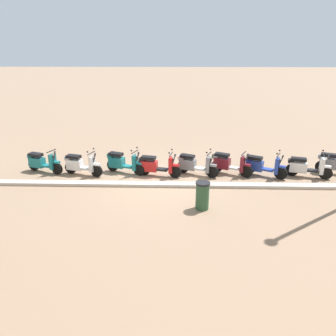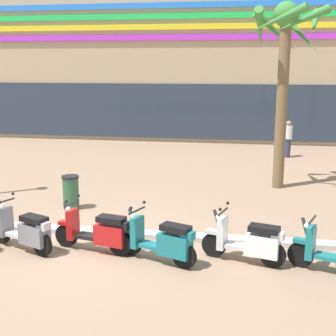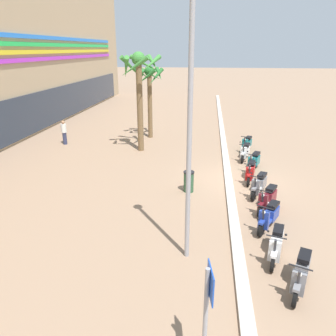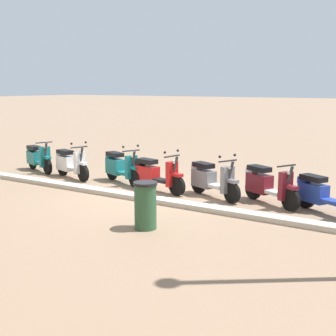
# 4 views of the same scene
# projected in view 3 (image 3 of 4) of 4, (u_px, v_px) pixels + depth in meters

# --- Properties ---
(ground_plane) EXTENTS (200.00, 200.00, 0.00)m
(ground_plane) POSITION_uv_depth(u_px,v_px,m) (239.00, 181.00, 15.67)
(ground_plane) COLOR #93755B
(curb_strip) EXTENTS (60.00, 0.36, 0.12)m
(curb_strip) POSITION_uv_depth(u_px,v_px,m) (228.00, 179.00, 15.71)
(curb_strip) COLOR #BCB7AD
(curb_strip) RESTS_ON ground
(scooter_grey_gap_after_mid) EXTENTS (1.67, 0.86, 1.04)m
(scooter_grey_gap_after_mid) POSITION_uv_depth(u_px,v_px,m) (301.00, 273.00, 8.53)
(scooter_grey_gap_after_mid) COLOR black
(scooter_grey_gap_after_mid) RESTS_ON ground
(scooter_white_mid_centre) EXTENTS (1.77, 0.77, 1.17)m
(scooter_white_mid_centre) POSITION_uv_depth(u_px,v_px,m) (276.00, 243.00, 9.85)
(scooter_white_mid_centre) COLOR black
(scooter_white_mid_centre) RESTS_ON ground
(scooter_blue_mid_front) EXTENTS (1.66, 0.98, 1.17)m
(scooter_blue_mid_front) POSITION_uv_depth(u_px,v_px,m) (270.00, 215.00, 11.50)
(scooter_blue_mid_front) COLOR black
(scooter_blue_mid_front) RESTS_ON ground
(scooter_maroon_lead_nearest) EXTENTS (1.65, 0.97, 1.04)m
(scooter_maroon_lead_nearest) POSITION_uv_depth(u_px,v_px,m) (268.00, 199.00, 12.75)
(scooter_maroon_lead_nearest) COLOR black
(scooter_maroon_lead_nearest) RESTS_ON ground
(scooter_grey_last_in_row) EXTENTS (1.73, 0.91, 1.17)m
(scooter_grey_last_in_row) POSITION_uv_depth(u_px,v_px,m) (259.00, 184.00, 14.12)
(scooter_grey_last_in_row) COLOR black
(scooter_grey_last_in_row) RESTS_ON ground
(scooter_red_second_in_line) EXTENTS (1.84, 0.70, 1.17)m
(scooter_red_second_in_line) POSITION_uv_depth(u_px,v_px,m) (251.00, 171.00, 15.63)
(scooter_red_second_in_line) COLOR black
(scooter_red_second_in_line) RESTS_ON ground
(scooter_teal_far_back) EXTENTS (1.74, 0.87, 1.17)m
(scooter_teal_far_back) POSITION_uv_depth(u_px,v_px,m) (254.00, 161.00, 16.95)
(scooter_teal_far_back) COLOR black
(scooter_teal_far_back) RESTS_ON ground
(scooter_white_tail_end) EXTENTS (1.73, 0.76, 1.17)m
(scooter_white_tail_end) POSITION_uv_depth(u_px,v_px,m) (245.00, 152.00, 18.60)
(scooter_white_tail_end) COLOR black
(scooter_white_tail_end) RESTS_ON ground
(scooter_teal_mid_rear) EXTENTS (1.71, 0.83, 1.04)m
(scooter_teal_mid_rear) POSITION_uv_depth(u_px,v_px,m) (247.00, 144.00, 20.20)
(scooter_teal_mid_rear) COLOR black
(scooter_teal_mid_rear) RESTS_ON ground
(crossing_sign) EXTENTS (0.60, 0.16, 2.40)m
(crossing_sign) POSITION_uv_depth(u_px,v_px,m) (207.00, 309.00, 5.97)
(crossing_sign) COLOR #939399
(crossing_sign) RESTS_ON ground
(palm_tree_near_sign) EXTENTS (2.50, 2.47, 5.86)m
(palm_tree_near_sign) POSITION_uv_depth(u_px,v_px,m) (140.00, 78.00, 18.88)
(palm_tree_near_sign) COLOR brown
(palm_tree_near_sign) RESTS_ON ground
(palm_tree_mid_walkway) EXTENTS (2.04, 2.11, 4.95)m
(palm_tree_mid_walkway) POSITION_uv_depth(u_px,v_px,m) (149.00, 84.00, 22.08)
(palm_tree_mid_walkway) COLOR brown
(palm_tree_mid_walkway) RESTS_ON ground
(pedestrian_by_palm_tree) EXTENTS (0.34, 0.34, 1.60)m
(pedestrian_by_palm_tree) POSITION_uv_depth(u_px,v_px,m) (64.00, 132.00, 21.38)
(pedestrian_by_palm_tree) COLOR #2D3351
(pedestrian_by_palm_tree) RESTS_ON ground
(litter_bin) EXTENTS (0.48, 0.48, 0.95)m
(litter_bin) POSITION_uv_depth(u_px,v_px,m) (189.00, 181.00, 14.35)
(litter_bin) COLOR #2D5638
(litter_bin) RESTS_ON ground
(street_lamp) EXTENTS (0.36, 0.36, 7.57)m
(street_lamp) POSITION_uv_depth(u_px,v_px,m) (190.00, 109.00, 8.44)
(street_lamp) COLOR #939399
(street_lamp) RESTS_ON ground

